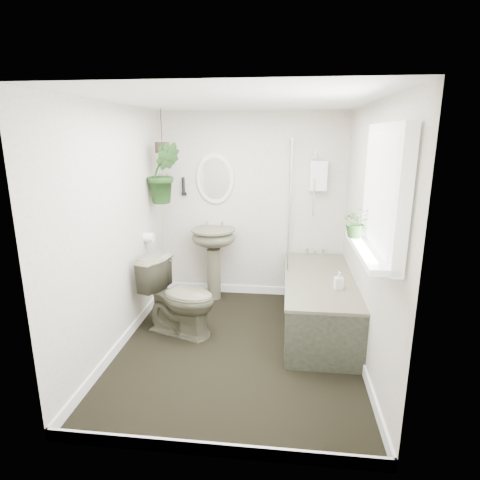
# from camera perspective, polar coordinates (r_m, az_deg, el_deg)

# --- Properties ---
(floor) EXTENTS (2.30, 2.80, 0.02)m
(floor) POSITION_cam_1_polar(r_m,az_deg,el_deg) (4.09, -0.25, -15.07)
(floor) COLOR black
(floor) RESTS_ON ground
(ceiling) EXTENTS (2.30, 2.80, 0.02)m
(ceiling) POSITION_cam_1_polar(r_m,az_deg,el_deg) (3.55, -0.29, 19.38)
(ceiling) COLOR white
(ceiling) RESTS_ON ground
(wall_back) EXTENTS (2.30, 0.02, 2.30)m
(wall_back) POSITION_cam_1_polar(r_m,az_deg,el_deg) (5.02, 1.66, 4.77)
(wall_back) COLOR beige
(wall_back) RESTS_ON ground
(wall_front) EXTENTS (2.30, 0.02, 2.30)m
(wall_front) POSITION_cam_1_polar(r_m,az_deg,el_deg) (2.32, -4.46, -7.44)
(wall_front) COLOR beige
(wall_front) RESTS_ON ground
(wall_left) EXTENTS (0.02, 2.80, 2.30)m
(wall_left) POSITION_cam_1_polar(r_m,az_deg,el_deg) (3.96, -17.20, 1.34)
(wall_left) COLOR beige
(wall_left) RESTS_ON ground
(wall_right) EXTENTS (0.02, 2.80, 2.30)m
(wall_right) POSITION_cam_1_polar(r_m,az_deg,el_deg) (3.70, 17.87, 0.38)
(wall_right) COLOR beige
(wall_right) RESTS_ON ground
(skirting) EXTENTS (2.30, 2.80, 0.10)m
(skirting) POSITION_cam_1_polar(r_m,az_deg,el_deg) (4.06, -0.25, -14.33)
(skirting) COLOR white
(skirting) RESTS_ON floor
(bathtub) EXTENTS (0.72, 1.72, 0.58)m
(bathtub) POSITION_cam_1_polar(r_m,az_deg,el_deg) (4.39, 11.08, -8.76)
(bathtub) COLOR #53523E
(bathtub) RESTS_ON floor
(bath_screen) EXTENTS (0.04, 0.72, 1.40)m
(bath_screen) POSITION_cam_1_polar(r_m,az_deg,el_deg) (4.57, 7.11, 5.30)
(bath_screen) COLOR silver
(bath_screen) RESTS_ON bathtub
(shower_box) EXTENTS (0.20, 0.10, 0.35)m
(shower_box) POSITION_cam_1_polar(r_m,az_deg,el_deg) (4.90, 11.10, 8.96)
(shower_box) COLOR white
(shower_box) RESTS_ON wall_back
(oval_mirror) EXTENTS (0.46, 0.03, 0.62)m
(oval_mirror) POSITION_cam_1_polar(r_m,az_deg,el_deg) (4.99, -3.56, 8.74)
(oval_mirror) COLOR silver
(oval_mirror) RESTS_ON wall_back
(wall_sconce) EXTENTS (0.04, 0.04, 0.22)m
(wall_sconce) POSITION_cam_1_polar(r_m,az_deg,el_deg) (5.08, -8.05, 7.60)
(wall_sconce) COLOR black
(wall_sconce) RESTS_ON wall_back
(toilet_roll_holder) EXTENTS (0.11, 0.11, 0.11)m
(toilet_roll_holder) POSITION_cam_1_polar(r_m,az_deg,el_deg) (4.62, -12.86, 0.34)
(toilet_roll_holder) COLOR white
(toilet_roll_holder) RESTS_ON wall_left
(window_recess) EXTENTS (0.08, 1.00, 0.90)m
(window_recess) POSITION_cam_1_polar(r_m,az_deg,el_deg) (2.92, 19.85, 6.51)
(window_recess) COLOR white
(window_recess) RESTS_ON wall_right
(window_sill) EXTENTS (0.18, 1.00, 0.04)m
(window_sill) POSITION_cam_1_polar(r_m,az_deg,el_deg) (2.99, 17.84, -1.39)
(window_sill) COLOR white
(window_sill) RESTS_ON wall_right
(window_blinds) EXTENTS (0.01, 0.86, 0.76)m
(window_blinds) POSITION_cam_1_polar(r_m,az_deg,el_deg) (2.91, 18.98, 6.56)
(window_blinds) COLOR white
(window_blinds) RESTS_ON wall_right
(toilet) EXTENTS (0.89, 0.68, 0.80)m
(toilet) POSITION_cam_1_polar(r_m,az_deg,el_deg) (4.23, -8.60, -7.97)
(toilet) COLOR #53523E
(toilet) RESTS_ON floor
(pedestal_sink) EXTENTS (0.56, 0.48, 0.91)m
(pedestal_sink) POSITION_cam_1_polar(r_m,az_deg,el_deg) (5.03, -3.75, -3.39)
(pedestal_sink) COLOR #53523E
(pedestal_sink) RESTS_ON floor
(sill_plant) EXTENTS (0.25, 0.23, 0.24)m
(sill_plant) POSITION_cam_1_polar(r_m,az_deg,el_deg) (3.23, 16.18, 2.48)
(sill_plant) COLOR black
(sill_plant) RESTS_ON window_sill
(hanging_plant) EXTENTS (0.46, 0.41, 0.69)m
(hanging_plant) POSITION_cam_1_polar(r_m,az_deg,el_deg) (4.70, -10.83, 9.32)
(hanging_plant) COLOR black
(hanging_plant) RESTS_ON ceiling
(soap_bottle) EXTENTS (0.09, 0.09, 0.17)m
(soap_bottle) POSITION_cam_1_polar(r_m,az_deg,el_deg) (3.99, 13.87, -5.59)
(soap_bottle) COLOR #333030
(soap_bottle) RESTS_ON bathtub
(hanging_pot) EXTENTS (0.16, 0.16, 0.12)m
(hanging_pot) POSITION_cam_1_polar(r_m,az_deg,el_deg) (4.68, -11.00, 12.78)
(hanging_pot) COLOR #2F231C
(hanging_pot) RESTS_ON ceiling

